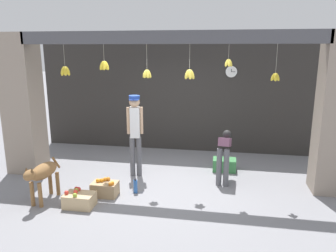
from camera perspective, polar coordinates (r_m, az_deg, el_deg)
ground_plane at (r=6.72m, az=-0.54°, el=-10.26°), size 60.00×60.00×0.00m
shop_back_wall at (r=8.68m, az=2.43°, el=5.52°), size 7.67×0.12×3.01m
shop_pillar_left at (r=7.76m, az=-23.95°, el=3.43°), size 0.70×0.60×3.01m
storefront_awning at (r=6.28m, az=-0.69°, el=14.83°), size 5.77×0.29×0.90m
dog at (r=6.28m, az=-21.01°, el=-7.74°), size 0.34×0.98×0.76m
shopkeeper at (r=6.91m, az=-5.76°, el=-0.46°), size 0.34×0.30×1.75m
worker_stooping at (r=6.76m, az=9.79°, el=-4.33°), size 0.29×0.77×1.00m
fruit_crate_oranges at (r=6.34m, az=-10.92°, el=-10.62°), size 0.47×0.32×0.33m
fruit_crate_apples at (r=6.04m, az=-15.20°, el=-12.26°), size 0.51×0.35×0.31m
produce_box_green at (r=7.54m, az=9.78°, el=-6.66°), size 0.51×0.36×0.27m
water_bottle at (r=6.37m, az=-5.69°, el=-10.41°), size 0.08×0.08×0.28m
wall_clock at (r=8.47m, az=10.97°, el=9.28°), size 0.30×0.03×0.30m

